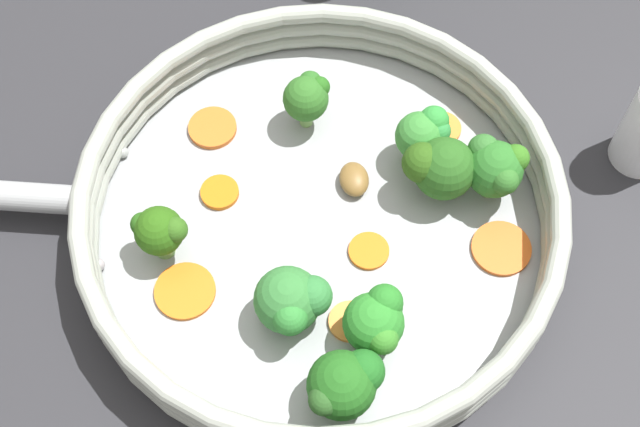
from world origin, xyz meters
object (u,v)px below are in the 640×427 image
object	(u,v)px
carrot_slice_2	(442,128)
broccoli_floret_5	(308,96)
carrot_slice_5	(212,128)
broccoli_floret_0	(375,321)
carrot_slice_6	(350,321)
carrot_slice_0	(185,291)
broccoli_floret_2	(438,167)
broccoli_floret_7	(344,384)
carrot_slice_4	(220,192)
broccoli_floret_1	(292,301)
broccoli_floret_4	(160,231)
skillet	(320,228)
carrot_slice_1	(501,248)
mushroom_piece_0	(354,179)
broccoli_floret_3	(424,134)
carrot_slice_3	(369,251)

from	to	relation	value
carrot_slice_2	broccoli_floret_5	bearing A→B (deg)	63.12
carrot_slice_5	broccoli_floret_0	world-z (taller)	broccoli_floret_0
carrot_slice_2	carrot_slice_6	world-z (taller)	same
carrot_slice_0	broccoli_floret_5	distance (m)	0.17
broccoli_floret_2	broccoli_floret_7	xyz separation A→B (m)	(-0.12, 0.12, -0.00)
carrot_slice_4	broccoli_floret_2	bearing A→B (deg)	-110.47
carrot_slice_4	broccoli_floret_1	bearing A→B (deg)	-172.21
broccoli_floret_7	broccoli_floret_4	bearing A→B (deg)	27.68
broccoli_floret_4	broccoli_floret_7	world-z (taller)	broccoli_floret_7
skillet	broccoli_floret_5	size ratio (longest dim) A/B	6.89
carrot_slice_4	broccoli_floret_4	size ratio (longest dim) A/B	0.59
carrot_slice_1	carrot_slice_4	world-z (taller)	same
carrot_slice_4	mushroom_piece_0	distance (m)	0.10
broccoli_floret_4	broccoli_floret_5	distance (m)	0.15
skillet	carrot_slice_6	size ratio (longest dim) A/B	11.26
skillet	carrot_slice_5	size ratio (longest dim) A/B	8.94
carrot_slice_0	broccoli_floret_3	bearing A→B (deg)	-78.38
carrot_slice_6	mushroom_piece_0	world-z (taller)	mushroom_piece_0
carrot_slice_3	carrot_slice_5	distance (m)	0.16
carrot_slice_2	broccoli_floret_0	world-z (taller)	broccoli_floret_0
broccoli_floret_0	broccoli_floret_5	xyz separation A→B (m)	(0.18, -0.02, 0.00)
carrot_slice_4	broccoli_floret_1	world-z (taller)	broccoli_floret_1
skillet	broccoli_floret_0	distance (m)	0.10
skillet	mushroom_piece_0	bearing A→B (deg)	-59.00
carrot_slice_6	broccoli_floret_3	bearing A→B (deg)	-44.07
carrot_slice_1	broccoli_floret_2	size ratio (longest dim) A/B	0.80
carrot_slice_1	mushroom_piece_0	size ratio (longest dim) A/B	1.48
broccoli_floret_0	broccoli_floret_3	xyz separation A→B (m)	(0.12, -0.09, 0.00)
broccoli_floret_1	broccoli_floret_3	distance (m)	0.16
carrot_slice_3	carrot_slice_4	world-z (taller)	same
broccoli_floret_4	broccoli_floret_0	bearing A→B (deg)	-135.76
broccoli_floret_1	broccoli_floret_5	world-z (taller)	broccoli_floret_1
skillet	carrot_slice_3	world-z (taller)	carrot_slice_3
broccoli_floret_2	broccoli_floret_3	world-z (taller)	broccoli_floret_2
carrot_slice_5	broccoli_floret_1	bearing A→B (deg)	-179.31
broccoli_floret_2	carrot_slice_0	bearing A→B (deg)	93.11
carrot_slice_3	broccoli_floret_7	bearing A→B (deg)	147.76
carrot_slice_0	carrot_slice_3	xyz separation A→B (m)	(-0.02, -0.13, -0.00)
broccoli_floret_4	broccoli_floret_3	bearing A→B (deg)	-88.60
carrot_slice_6	broccoli_floret_4	world-z (taller)	broccoli_floret_4
carrot_slice_4	carrot_slice_6	distance (m)	0.14
carrot_slice_1	broccoli_floret_3	size ratio (longest dim) A/B	0.88
broccoli_floret_4	carrot_slice_0	bearing A→B (deg)	-175.47
carrot_slice_5	broccoli_floret_0	bearing A→B (deg)	-166.66
carrot_slice_4	broccoli_floret_2	size ratio (longest dim) A/B	0.53
skillet	broccoli_floret_7	size ratio (longest dim) A/B	6.11
carrot_slice_0	broccoli_floret_5	size ratio (longest dim) A/B	0.89
broccoli_floret_1	skillet	bearing A→B (deg)	-36.14
broccoli_floret_3	broccoli_floret_5	distance (m)	0.09
carrot_slice_2	broccoli_floret_0	xyz separation A→B (m)	(-0.13, 0.11, 0.03)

